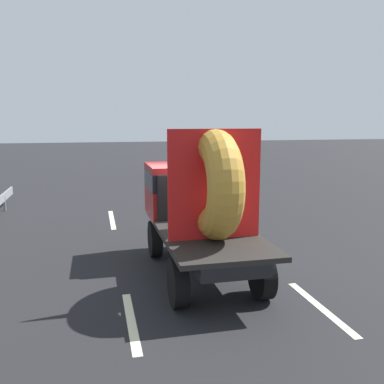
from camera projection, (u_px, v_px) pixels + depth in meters
ground_plane at (204, 262)px, 10.61m from camera, size 120.00×120.00×0.00m
flatbed_truck at (197, 200)px, 9.86m from camera, size 2.02×4.93×3.36m
distant_sedan at (191, 166)px, 26.53m from camera, size 1.64×3.82×1.25m
lane_dash_left_near at (131, 321)px, 7.49m from camera, size 0.16×2.37×0.01m
lane_dash_left_far at (112, 219)px, 15.13m from camera, size 0.16×2.89×0.01m
lane_dash_right_near at (321, 307)px, 8.03m from camera, size 0.16×2.43×0.01m
lane_dash_right_far at (211, 217)px, 15.52m from camera, size 0.16×2.42×0.01m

